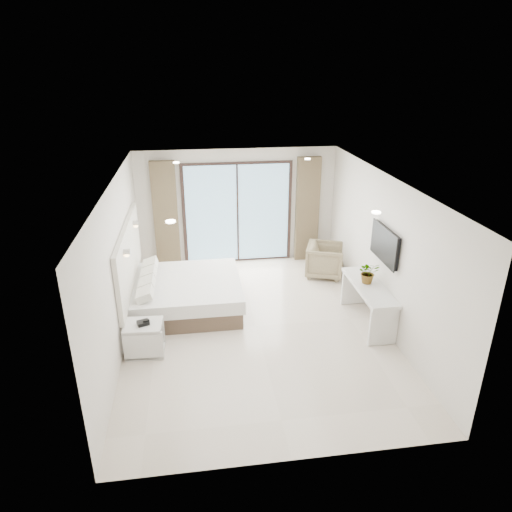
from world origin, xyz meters
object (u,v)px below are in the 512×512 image
object	(u,v)px
console_desk	(369,295)
armchair	(325,259)
nightstand	(145,338)
bed	(185,294)

from	to	relation	value
console_desk	armchair	bearing A→B (deg)	95.15
nightstand	console_desk	size ratio (longest dim) A/B	0.39
bed	armchair	size ratio (longest dim) A/B	2.58
nightstand	armchair	bearing A→B (deg)	37.02
bed	nightstand	distance (m)	1.58
bed	armchair	distance (m)	3.30
nightstand	bed	bearing A→B (deg)	68.48
console_desk	bed	bearing A→B (deg)	162.65
bed	nightstand	bearing A→B (deg)	-114.94
nightstand	armchair	distance (m)	4.54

